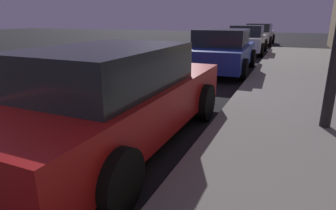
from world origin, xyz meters
The scene contains 4 objects.
car_red centered at (2.85, 3.07, 0.71)m, with size 2.00×4.56×1.43m.
car_blue centered at (2.85, 9.56, 0.70)m, with size 2.22×4.33×1.43m.
car_white centered at (2.85, 15.36, 0.70)m, with size 2.04×4.38×1.43m.
car_silver centered at (2.85, 21.08, 0.71)m, with size 1.98×4.24×1.43m.
Camera 1 is at (5.07, -0.23, 1.79)m, focal length 30.27 mm.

